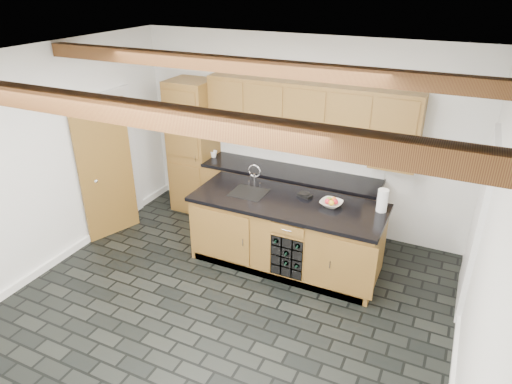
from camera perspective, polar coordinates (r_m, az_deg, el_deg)
ground at (r=5.42m, az=-4.66°, el=-15.05°), size 5.00×5.00×0.00m
room_shell at (r=5.02m, az=-3.15°, el=2.19°), size 5.01×5.00×5.00m
back_cabinetry at (r=6.77m, az=1.60°, el=3.62°), size 3.65×0.62×2.20m
island at (r=5.98m, az=3.85°, el=-5.17°), size 2.48×0.96×0.93m
faucet at (r=5.97m, az=-0.79°, el=0.32°), size 0.45×0.40×0.34m
kitchen_scale at (r=5.87m, az=6.11°, el=-0.39°), size 0.21×0.16×0.06m
fruit_bowl at (r=5.69m, az=9.39°, el=-1.43°), size 0.30×0.30×0.07m
fruit_cluster at (r=5.68m, az=9.41°, el=-1.12°), size 0.16×0.17×0.07m
paper_towel at (r=5.65m, az=15.52°, el=-1.03°), size 0.13×0.13×0.28m
mug at (r=7.14m, az=-5.32°, el=4.74°), size 0.13×0.13×0.10m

